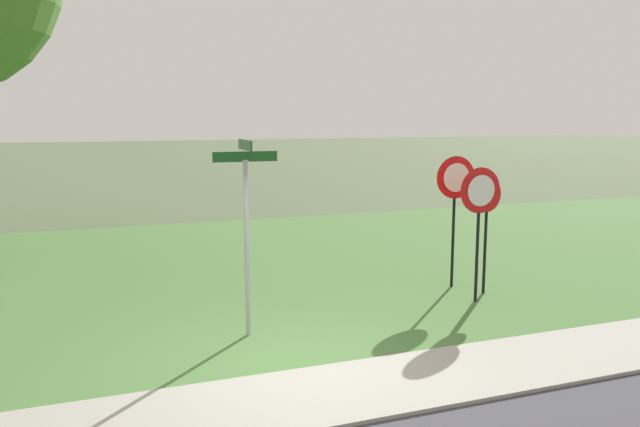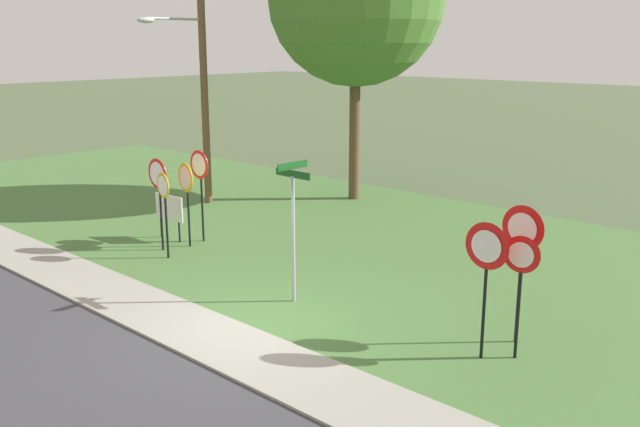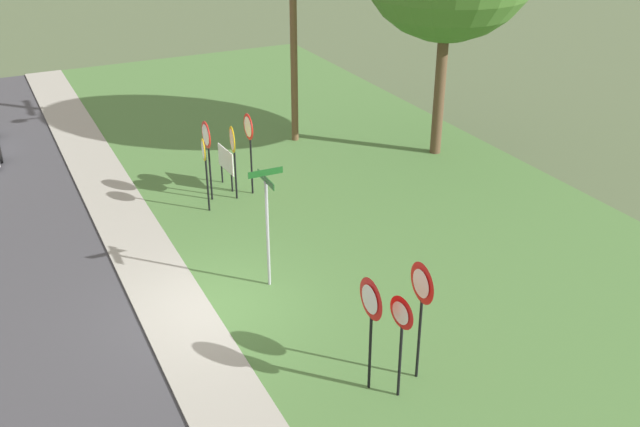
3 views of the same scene
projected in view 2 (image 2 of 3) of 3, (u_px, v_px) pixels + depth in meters
ground_plane at (249, 328)px, 13.25m from camera, size 160.00×160.00×0.00m
sidewalk_strip at (217, 340)px, 12.67m from camera, size 44.00×1.60×0.06m
grass_median at (426, 257)px, 17.54m from camera, size 44.00×12.00×0.04m
stop_sign_near_left at (186, 187)px, 17.98m from camera, size 0.76×0.15×2.23m
stop_sign_near_right at (200, 175)px, 18.41m from camera, size 0.77×0.10×2.50m
stop_sign_far_left at (158, 184)px, 17.62m from camera, size 0.78×0.10×2.42m
stop_sign_far_center at (164, 198)px, 17.02m from camera, size 0.62×0.13×2.17m
yield_sign_near_left at (522, 241)px, 12.09m from camera, size 0.81×0.11×2.55m
yield_sign_near_right at (486, 258)px, 11.49m from camera, size 0.81×0.10×2.41m
yield_sign_far_left at (520, 269)px, 11.53m from camera, size 0.64×0.13×2.19m
street_name_post at (293, 220)px, 14.11m from camera, size 0.96×0.82×2.95m
utility_pole at (199, 67)px, 22.16m from camera, size 2.10×2.47×8.26m
notice_board at (169, 210)px, 18.81m from camera, size 1.10×0.09×1.25m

